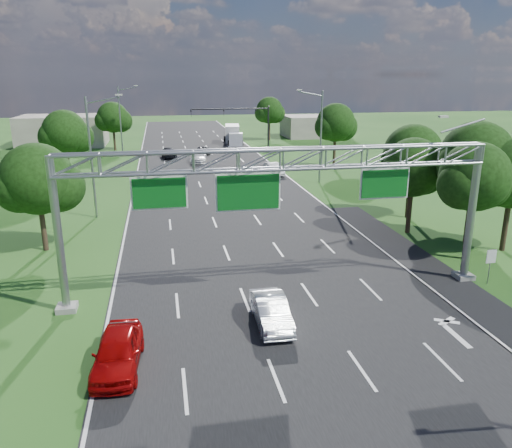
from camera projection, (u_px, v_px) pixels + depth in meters
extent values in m
plane|color=#1F4A16|center=(230.00, 210.00, 44.59)|extent=(220.00, 220.00, 0.00)
cube|color=black|center=(230.00, 210.00, 44.59)|extent=(18.00, 180.00, 0.02)
cube|color=black|center=(426.00, 268.00, 31.37)|extent=(3.00, 30.00, 0.02)
cube|color=gray|center=(463.00, 276.00, 29.68)|extent=(1.00, 1.00, 0.30)
cylinder|color=gray|center=(471.00, 214.00, 28.58)|extent=(0.44, 0.44, 8.00)
cube|color=gray|center=(67.00, 308.00, 25.64)|extent=(1.00, 1.00, 0.30)
cylinder|color=gray|center=(58.00, 237.00, 24.53)|extent=(0.40, 0.40, 8.00)
cylinder|color=gray|center=(463.00, 126.00, 26.92)|extent=(2.54, 0.12, 0.79)
cube|color=beige|center=(444.00, 117.00, 26.56)|extent=(0.50, 0.22, 0.12)
cube|color=white|center=(159.00, 193.00, 24.84)|extent=(2.80, 0.05, 1.70)
cube|color=#0B5A18|center=(159.00, 193.00, 24.78)|extent=(2.62, 0.05, 1.52)
cube|color=white|center=(248.00, 192.00, 25.69)|extent=(3.40, 0.05, 2.00)
cube|color=#0B5A18|center=(248.00, 192.00, 25.63)|extent=(3.22, 0.05, 1.82)
cube|color=white|center=(384.00, 183.00, 26.99)|extent=(2.80, 0.05, 1.70)
cube|color=#0B5A18|center=(385.00, 184.00, 26.94)|extent=(2.62, 0.05, 1.52)
cylinder|color=gray|center=(489.00, 268.00, 28.66)|extent=(0.06, 0.06, 2.00)
cube|color=white|center=(491.00, 257.00, 28.43)|extent=(0.60, 0.04, 0.80)
cylinder|color=black|center=(268.00, 129.00, 78.49)|extent=(0.24, 0.24, 7.00)
cylinder|color=black|center=(230.00, 109.00, 76.52)|extent=(12.00, 0.18, 0.18)
imported|color=black|center=(191.00, 113.00, 75.60)|extent=(0.18, 0.22, 1.10)
imported|color=black|center=(224.00, 113.00, 76.50)|extent=(0.18, 0.22, 1.10)
imported|color=black|center=(256.00, 112.00, 77.40)|extent=(0.18, 0.22, 1.10)
cylinder|color=gray|center=(91.00, 159.00, 41.09)|extent=(0.20, 0.20, 10.00)
cylinder|color=gray|center=(102.00, 100.00, 39.97)|extent=(2.78, 0.12, 0.60)
cube|color=beige|center=(119.00, 95.00, 40.09)|extent=(0.55, 0.22, 0.12)
cylinder|color=gray|center=(120.00, 121.00, 74.02)|extent=(0.20, 0.20, 10.00)
cylinder|color=gray|center=(127.00, 88.00, 72.90)|extent=(2.78, 0.12, 0.60)
cube|color=beige|center=(136.00, 86.00, 73.02)|extent=(0.55, 0.22, 0.12)
cylinder|color=gray|center=(321.00, 138.00, 54.63)|extent=(0.20, 0.20, 10.00)
cylinder|color=gray|center=(311.00, 94.00, 53.04)|extent=(2.78, 0.12, 0.60)
cube|color=beige|center=(299.00, 90.00, 52.70)|extent=(0.55, 0.22, 0.12)
cylinder|color=#2D2116|center=(468.00, 232.00, 32.37)|extent=(0.36, 0.36, 3.74)
sphere|color=black|center=(475.00, 177.00, 31.33)|extent=(4.40, 4.40, 4.40)
sphere|color=black|center=(485.00, 183.00, 32.06)|extent=(3.30, 3.30, 3.30)
sphere|color=black|center=(462.00, 185.00, 30.99)|extent=(3.08, 3.08, 3.08)
cylinder|color=#2D2116|center=(469.00, 215.00, 35.49)|extent=(0.36, 0.36, 4.18)
sphere|color=black|center=(476.00, 157.00, 34.31)|extent=(5.00, 5.00, 5.00)
sphere|color=black|center=(488.00, 165.00, 35.09)|extent=(3.75, 3.75, 3.75)
sphere|color=black|center=(463.00, 166.00, 33.97)|extent=(3.50, 3.50, 3.50)
cylinder|color=#2D2116|center=(409.00, 212.00, 37.90)|extent=(0.36, 0.36, 3.30)
sphere|color=black|center=(413.00, 167.00, 36.92)|extent=(4.40, 4.40, 4.40)
sphere|color=black|center=(423.00, 173.00, 37.65)|extent=(3.30, 3.30, 3.30)
sphere|color=black|center=(402.00, 174.00, 36.58)|extent=(3.08, 3.08, 3.08)
cylinder|color=#2D2116|center=(505.00, 226.00, 33.97)|extent=(0.36, 0.36, 3.52)
sphere|color=black|center=(501.00, 182.00, 32.60)|extent=(3.22, 3.22, 3.22)
cylinder|color=#2D2116|center=(409.00, 197.00, 41.99)|extent=(0.36, 0.36, 3.52)
sphere|color=black|center=(413.00, 153.00, 40.93)|extent=(4.80, 4.80, 4.80)
sphere|color=black|center=(423.00, 159.00, 41.69)|extent=(3.60, 3.60, 3.60)
sphere|color=black|center=(402.00, 160.00, 40.59)|extent=(3.36, 3.36, 3.36)
cylinder|color=#2D2116|center=(44.00, 229.00, 34.11)|extent=(0.36, 0.36, 3.08)
sphere|color=black|center=(37.00, 179.00, 33.11)|extent=(4.80, 4.80, 4.80)
sphere|color=black|center=(58.00, 186.00, 33.88)|extent=(3.60, 3.60, 3.60)
sphere|color=black|center=(20.00, 188.00, 32.78)|extent=(3.36, 3.36, 3.36)
cylinder|color=#2D2116|center=(68.00, 167.00, 55.29)|extent=(0.36, 0.36, 3.74)
sphere|color=black|center=(65.00, 132.00, 54.20)|extent=(4.80, 4.80, 4.80)
sphere|color=black|center=(77.00, 137.00, 54.97)|extent=(3.60, 3.60, 3.60)
sphere|color=black|center=(54.00, 137.00, 53.86)|extent=(3.36, 3.36, 3.36)
cylinder|color=#2D2116|center=(114.00, 140.00, 79.41)|extent=(0.36, 0.36, 3.30)
sphere|color=black|center=(113.00, 117.00, 78.39)|extent=(4.80, 4.80, 4.80)
sphere|color=black|center=(121.00, 121.00, 79.15)|extent=(3.60, 3.60, 3.60)
sphere|color=black|center=(106.00, 121.00, 78.05)|extent=(3.36, 3.36, 3.36)
cylinder|color=#2D2116|center=(334.00, 153.00, 63.83)|extent=(0.36, 0.36, 3.96)
sphere|color=black|center=(336.00, 122.00, 62.71)|extent=(4.80, 4.80, 4.80)
sphere|color=black|center=(343.00, 127.00, 63.48)|extent=(3.60, 3.60, 3.60)
sphere|color=black|center=(328.00, 127.00, 62.37)|extent=(3.36, 3.36, 3.36)
cylinder|color=#2D2116|center=(269.00, 131.00, 91.76)|extent=(0.36, 0.36, 3.52)
sphere|color=black|center=(269.00, 110.00, 90.70)|extent=(4.80, 4.80, 4.80)
sphere|color=black|center=(275.00, 113.00, 91.47)|extent=(3.60, 3.60, 3.60)
sphere|color=black|center=(264.00, 113.00, 90.36)|extent=(3.36, 3.36, 3.36)
cube|color=gray|center=(63.00, 130.00, 85.08)|extent=(14.00, 10.00, 5.00)
cube|color=gray|center=(315.00, 126.00, 97.25)|extent=(12.00, 9.00, 4.00)
imported|color=#A10707|center=(118.00, 351.00, 20.42)|extent=(2.14, 4.66, 1.55)
imported|color=silver|center=(271.00, 311.00, 24.06)|extent=(1.55, 4.28, 1.40)
imported|color=white|center=(199.00, 157.00, 69.01)|extent=(2.67, 5.33, 1.49)
imported|color=black|center=(204.00, 150.00, 76.21)|extent=(1.99, 4.02, 1.10)
imported|color=black|center=(169.00, 153.00, 72.24)|extent=(2.33, 4.68, 1.53)
imported|color=silver|center=(274.00, 169.00, 60.30)|extent=(1.99, 4.42, 1.41)
cube|color=beige|center=(232.00, 134.00, 88.24)|extent=(3.16, 6.21, 2.97)
cube|color=silver|center=(236.00, 140.00, 84.49)|extent=(2.55, 2.47, 2.18)
cylinder|color=black|center=(229.00, 143.00, 84.65)|extent=(0.35, 0.99, 0.99)
cylinder|color=black|center=(242.00, 143.00, 85.04)|extent=(0.35, 0.99, 0.99)
cylinder|color=black|center=(225.00, 139.00, 90.24)|extent=(0.35, 0.99, 0.99)
cylinder|color=black|center=(237.00, 139.00, 90.63)|extent=(0.35, 0.99, 0.99)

